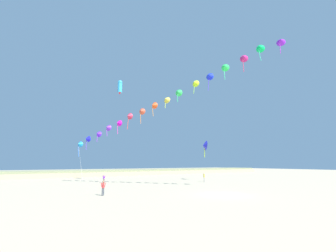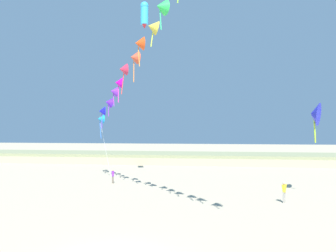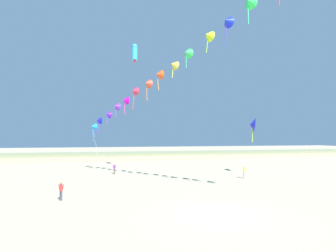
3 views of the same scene
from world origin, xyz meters
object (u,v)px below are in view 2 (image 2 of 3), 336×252
person_near_right (284,191)px  person_mid_center (113,175)px  large_kite_low_lead (144,14)px  large_kite_mid_trail (315,114)px

person_near_right → person_mid_center: (-16.16, 7.57, -0.10)m
person_near_right → large_kite_low_lead: (-13.18, 9.45, 17.48)m
person_near_right → large_kite_mid_trail: large_kite_mid_trail is taller
person_mid_center → large_kite_mid_trail: size_ratio=0.42×
person_mid_center → large_kite_low_lead: bearing=32.3°
large_kite_low_lead → large_kite_mid_trail: size_ratio=0.85×
person_mid_center → large_kite_low_lead: 17.93m
large_kite_low_lead → large_kite_mid_trail: (16.22, -6.42, -11.40)m
large_kite_low_lead → large_kite_mid_trail: bearing=-21.6°
person_mid_center → large_kite_mid_trail: large_kite_mid_trail is taller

